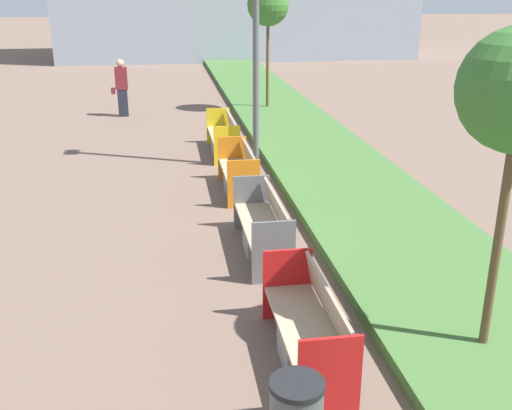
{
  "coord_description": "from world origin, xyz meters",
  "views": [
    {
      "loc": [
        -0.51,
        1.05,
        3.97
      ],
      "look_at": [
        0.9,
        10.15,
        0.6
      ],
      "focal_mm": 42.0,
      "sensor_mm": 36.0,
      "label": 1
    }
  ],
  "objects": [
    {
      "name": "bench_orange_frame",
      "position": [
        0.94,
        12.59,
        0.36
      ],
      "size": [
        0.65,
        1.89,
        0.94
      ],
      "color": "gray",
      "rests_on": "ground"
    },
    {
      "name": "bench_yellow_frame",
      "position": [
        0.94,
        15.65,
        0.37
      ],
      "size": [
        0.65,
        2.21,
        0.94
      ],
      "color": "gray",
      "rests_on": "ground"
    },
    {
      "name": "bench_grey_frame",
      "position": [
        0.94,
        9.6,
        0.37
      ],
      "size": [
        0.65,
        2.16,
        0.94
      ],
      "color": "gray",
      "rests_on": "ground"
    },
    {
      "name": "planter_grass_strip",
      "position": [
        3.2,
        12.0,
        0.09
      ],
      "size": [
        2.8,
        120.0,
        0.18
      ],
      "color": "#426B33",
      "rests_on": "ground"
    },
    {
      "name": "sapling_tree_far",
      "position": [
        2.93,
        20.75,
        3.4
      ],
      "size": [
        1.34,
        1.34,
        4.09
      ],
      "color": "brown",
      "rests_on": "ground"
    },
    {
      "name": "pedestrian_walking",
      "position": [
        -1.81,
        20.73,
        0.93
      ],
      "size": [
        0.53,
        0.24,
        1.8
      ],
      "color": "#232633",
      "rests_on": "ground"
    },
    {
      "name": "bench_red_frame",
      "position": [
        0.94,
        6.61,
        0.37
      ],
      "size": [
        0.65,
        2.02,
        0.94
      ],
      "color": "gray",
      "rests_on": "ground"
    }
  ]
}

